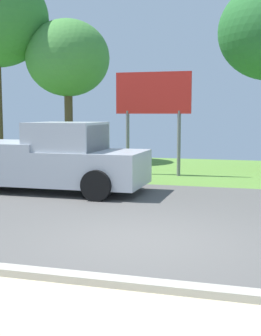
# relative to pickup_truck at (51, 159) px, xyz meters

# --- Properties ---
(ground_plane) EXTENTS (40.00, 22.00, 0.20)m
(ground_plane) POSITION_rel_pickup_truck_xyz_m (3.61, -1.19, -0.92)
(ground_plane) COLOR #565451
(pickup_truck) EXTENTS (5.20, 2.28, 1.88)m
(pickup_truck) POSITION_rel_pickup_truck_xyz_m (0.00, 0.00, 0.00)
(pickup_truck) COLOR #ADB2BA
(pickup_truck) RESTS_ON ground_plane
(roadside_billboard) EXTENTS (2.60, 0.12, 3.50)m
(roadside_billboard) POSITION_rel_pickup_truck_xyz_m (1.92, 3.97, 1.68)
(roadside_billboard) COLOR slate
(roadside_billboard) RESTS_ON ground_plane
(tree_center_back) EXTENTS (3.62, 3.62, 6.14)m
(tree_center_back) POSITION_rel_pickup_truck_xyz_m (-2.68, 7.42, 3.59)
(tree_center_back) COLOR brown
(tree_center_back) RESTS_ON ground_plane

